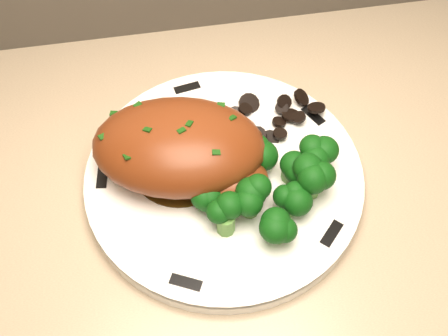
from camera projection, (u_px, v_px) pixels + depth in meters
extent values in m
cube|color=tan|center=(442.00, 208.00, 0.60)|extent=(2.06, 0.68, 0.03)
cylinder|color=white|center=(224.00, 178.00, 0.59)|extent=(0.37, 0.37, 0.02)
cube|color=black|center=(313.00, 115.00, 0.63)|extent=(0.02, 0.03, 0.00)
cube|color=black|center=(187.00, 88.00, 0.65)|extent=(0.03, 0.02, 0.00)
cube|color=black|center=(102.00, 176.00, 0.58)|extent=(0.01, 0.03, 0.00)
cube|color=black|center=(186.00, 283.00, 0.51)|extent=(0.03, 0.02, 0.00)
cube|color=black|center=(332.00, 234.00, 0.54)|extent=(0.03, 0.03, 0.00)
cylinder|color=#3A240A|center=(181.00, 165.00, 0.59)|extent=(0.10, 0.10, 0.00)
ellipsoid|color=maroon|center=(179.00, 146.00, 0.56)|extent=(0.19, 0.15, 0.07)
ellipsoid|color=maroon|center=(228.00, 179.00, 0.55)|extent=(0.09, 0.08, 0.04)
cube|color=#133E0C|center=(124.00, 123.00, 0.54)|extent=(0.01, 0.01, 0.00)
cube|color=#133E0C|center=(145.00, 121.00, 0.54)|extent=(0.01, 0.01, 0.00)
cube|color=#133E0C|center=(166.00, 120.00, 0.54)|extent=(0.01, 0.01, 0.00)
cube|color=#133E0C|center=(188.00, 121.00, 0.54)|extent=(0.01, 0.01, 0.00)
cube|color=#133E0C|center=(210.00, 123.00, 0.54)|extent=(0.01, 0.01, 0.00)
cube|color=#133E0C|center=(231.00, 127.00, 0.54)|extent=(0.01, 0.01, 0.00)
cylinder|color=black|center=(306.00, 118.00, 0.62)|extent=(0.02, 0.01, 0.01)
cylinder|color=black|center=(302.00, 111.00, 0.63)|extent=(0.02, 0.02, 0.01)
cylinder|color=black|center=(293.00, 105.00, 0.63)|extent=(0.02, 0.02, 0.01)
cylinder|color=black|center=(280.00, 107.00, 0.63)|extent=(0.02, 0.02, 0.01)
cylinder|color=black|center=(268.00, 107.00, 0.63)|extent=(0.02, 0.02, 0.01)
cylinder|color=black|center=(258.00, 110.00, 0.62)|extent=(0.02, 0.03, 0.02)
cylinder|color=black|center=(251.00, 119.00, 0.62)|extent=(0.03, 0.02, 0.01)
cylinder|color=black|center=(250.00, 124.00, 0.61)|extent=(0.02, 0.02, 0.00)
cylinder|color=black|center=(255.00, 129.00, 0.61)|extent=(0.03, 0.03, 0.01)
cylinder|color=black|center=(264.00, 136.00, 0.61)|extent=(0.03, 0.03, 0.02)
cylinder|color=black|center=(276.00, 136.00, 0.61)|extent=(0.03, 0.03, 0.01)
cylinder|color=black|center=(289.00, 132.00, 0.60)|extent=(0.03, 0.03, 0.01)
cylinder|color=black|center=(299.00, 131.00, 0.61)|extent=(0.03, 0.03, 0.01)
cylinder|color=black|center=(306.00, 123.00, 0.61)|extent=(0.03, 0.03, 0.01)
cylinder|color=#578C3B|center=(227.00, 176.00, 0.57)|extent=(0.02, 0.02, 0.02)
sphere|color=black|center=(227.00, 167.00, 0.55)|extent=(0.03, 0.03, 0.03)
cylinder|color=#578C3B|center=(256.00, 163.00, 0.58)|extent=(0.02, 0.02, 0.02)
sphere|color=black|center=(257.00, 154.00, 0.56)|extent=(0.03, 0.03, 0.03)
cylinder|color=#578C3B|center=(290.00, 172.00, 0.57)|extent=(0.02, 0.02, 0.02)
sphere|color=black|center=(292.00, 163.00, 0.56)|extent=(0.03, 0.03, 0.03)
cylinder|color=#578C3B|center=(250.00, 206.00, 0.55)|extent=(0.02, 0.02, 0.02)
sphere|color=black|center=(251.00, 197.00, 0.53)|extent=(0.03, 0.03, 0.03)
cylinder|color=#578C3B|center=(289.00, 205.00, 0.55)|extent=(0.02, 0.02, 0.02)
sphere|color=black|center=(290.00, 196.00, 0.54)|extent=(0.03, 0.03, 0.03)
cylinder|color=#578C3B|center=(311.00, 187.00, 0.56)|extent=(0.02, 0.02, 0.02)
sphere|color=black|center=(313.00, 178.00, 0.55)|extent=(0.03, 0.03, 0.03)
cylinder|color=#578C3B|center=(226.00, 224.00, 0.54)|extent=(0.02, 0.02, 0.02)
sphere|color=black|center=(226.00, 216.00, 0.52)|extent=(0.03, 0.03, 0.03)
cylinder|color=#578C3B|center=(279.00, 231.00, 0.53)|extent=(0.02, 0.02, 0.02)
sphere|color=black|center=(280.00, 223.00, 0.52)|extent=(0.03, 0.03, 0.03)
cylinder|color=#578C3B|center=(209.00, 197.00, 0.55)|extent=(0.02, 0.02, 0.02)
sphere|color=black|center=(209.00, 189.00, 0.54)|extent=(0.03, 0.03, 0.03)
cylinder|color=#578C3B|center=(315.00, 164.00, 0.58)|extent=(0.02, 0.02, 0.02)
sphere|color=black|center=(317.00, 155.00, 0.56)|extent=(0.03, 0.03, 0.03)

